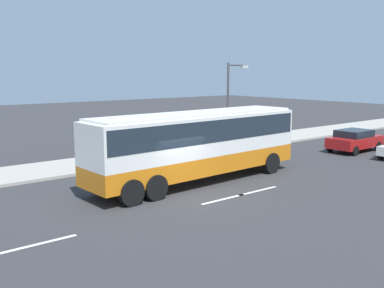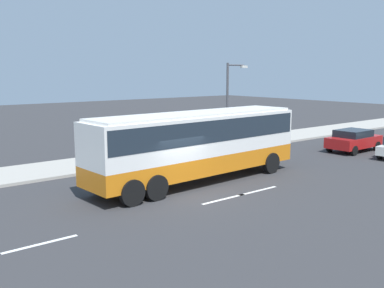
# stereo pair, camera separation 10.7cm
# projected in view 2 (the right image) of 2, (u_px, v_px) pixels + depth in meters

# --- Properties ---
(ground_plane) EXTENTS (120.00, 120.00, 0.00)m
(ground_plane) POSITION_uv_depth(u_px,v_px,m) (182.00, 194.00, 19.30)
(ground_plane) COLOR #333335
(sidewalk_curb) EXTENTS (80.00, 4.00, 0.15)m
(sidewalk_curb) POSITION_uv_depth(u_px,v_px,m) (97.00, 163.00, 25.50)
(sidewalk_curb) COLOR #A8A399
(sidewalk_curb) RESTS_ON ground_plane
(lane_centreline) EXTENTS (22.95, 0.16, 0.01)m
(lane_centreline) POSITION_uv_depth(u_px,v_px,m) (53.00, 241.00, 13.91)
(lane_centreline) COLOR white
(lane_centreline) RESTS_ON ground_plane
(coach_bus) EXTENTS (11.72, 3.09, 3.41)m
(coach_bus) POSITION_uv_depth(u_px,v_px,m) (198.00, 139.00, 21.10)
(coach_bus) COLOR orange
(coach_bus) RESTS_ON ground_plane
(car_red_compact) EXTENTS (4.20, 2.04, 1.48)m
(car_red_compact) POSITION_uv_depth(u_px,v_px,m) (354.00, 140.00, 29.63)
(car_red_compact) COLOR #B21919
(car_red_compact) RESTS_ON ground_plane
(pedestrian_near_curb) EXTENTS (0.32, 0.32, 1.64)m
(pedestrian_near_curb) POSITION_uv_depth(u_px,v_px,m) (211.00, 132.00, 31.32)
(pedestrian_near_curb) COLOR black
(pedestrian_near_curb) RESTS_ON sidewalk_curb
(pedestrian_at_crossing) EXTENTS (0.32, 0.32, 1.72)m
(pedestrian_at_crossing) POSITION_uv_depth(u_px,v_px,m) (185.00, 139.00, 27.46)
(pedestrian_at_crossing) COLOR black
(pedestrian_at_crossing) RESTS_ON sidewalk_curb
(street_lamp) EXTENTS (1.84, 0.24, 5.79)m
(street_lamp) POSITION_uv_depth(u_px,v_px,m) (230.00, 99.00, 29.55)
(street_lamp) COLOR #47474C
(street_lamp) RESTS_ON sidewalk_curb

